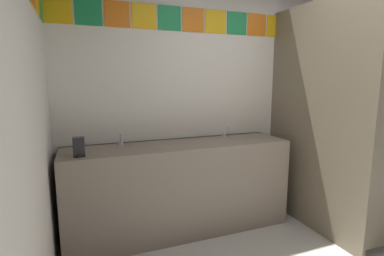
# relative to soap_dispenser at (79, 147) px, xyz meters

# --- Properties ---
(wall_back) EXTENTS (4.31, 0.09, 2.90)m
(wall_back) POSITION_rel_soap_dispenser_xyz_m (1.92, 0.47, 0.48)
(wall_back) COLOR silver
(wall_back) RESTS_ON ground_plane
(vanity_counter) EXTENTS (2.19, 0.55, 0.89)m
(vanity_counter) POSITION_rel_soap_dispenser_xyz_m (0.92, 0.16, -0.52)
(vanity_counter) COLOR gray
(vanity_counter) RESTS_ON ground_plane
(faucet_left) EXTENTS (0.04, 0.10, 0.14)m
(faucet_left) POSITION_rel_soap_dispenser_xyz_m (0.37, 0.25, -0.03)
(faucet_left) COLOR silver
(faucet_left) RESTS_ON vanity_counter
(faucet_right) EXTENTS (0.04, 0.10, 0.14)m
(faucet_right) POSITION_rel_soap_dispenser_xyz_m (1.46, 0.25, -0.03)
(faucet_right) COLOR silver
(faucet_right) RESTS_ON vanity_counter
(soap_dispenser) EXTENTS (0.09, 0.09, 0.16)m
(soap_dispenser) POSITION_rel_soap_dispenser_xyz_m (0.00, 0.00, 0.00)
(soap_dispenser) COLOR black
(soap_dispenser) RESTS_ON vanity_counter
(stall_divider) EXTENTS (0.92, 1.34, 2.26)m
(stall_divider) POSITION_rel_soap_dispenser_xyz_m (2.36, -0.49, 0.16)
(stall_divider) COLOR #726651
(stall_divider) RESTS_ON ground_plane
(toilet) EXTENTS (0.39, 0.49, 0.74)m
(toilet) POSITION_rel_soap_dispenser_xyz_m (2.75, 0.07, -0.67)
(toilet) COLOR white
(toilet) RESTS_ON ground_plane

